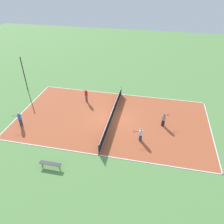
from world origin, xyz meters
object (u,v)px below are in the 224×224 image
object	(u,v)px
player_coach_red	(86,95)
fence_post_back_right	(24,74)
player_near_blue	(19,118)
player_baseline_gray	(164,119)
tennis_ball_right_alley	(100,117)
tennis_net	(112,115)
tennis_ball_far_baseline	(66,92)
bench	(50,164)
player_far_white	(141,134)

from	to	relation	value
player_coach_red	fence_post_back_right	size ratio (longest dim) A/B	0.36
player_near_blue	player_coach_red	bearing A→B (deg)	-151.18
player_baseline_gray	tennis_ball_right_alley	distance (m)	6.71
player_near_blue	fence_post_back_right	world-z (taller)	fence_post_back_right
tennis_net	tennis_ball_far_baseline	size ratio (longest dim) A/B	161.71
bench	tennis_ball_right_alley	xyz separation A→B (m)	(7.69, -2.17, -0.34)
player_far_white	fence_post_back_right	bearing A→B (deg)	-36.78
tennis_ball_far_baseline	tennis_ball_right_alley	size ratio (longest dim) A/B	1.00
bench	fence_post_back_right	size ratio (longest dim) A/B	0.40
fence_post_back_right	player_baseline_gray	bearing A→B (deg)	-103.23
player_near_blue	tennis_ball_right_alley	xyz separation A→B (m)	(3.09, -7.61, -0.88)
player_far_white	tennis_ball_right_alley	distance (m)	5.48
player_baseline_gray	player_far_white	bearing A→B (deg)	-172.85
tennis_net	player_near_blue	size ratio (longest dim) A/B	6.89
tennis_ball_right_alley	fence_post_back_right	size ratio (longest dim) A/B	0.01
player_near_blue	player_far_white	bearing A→B (deg)	160.62
bench	tennis_ball_right_alley	size ratio (longest dim) A/B	26.93
player_near_blue	tennis_net	bearing A→B (deg)	178.61
player_coach_red	player_baseline_gray	size ratio (longest dim) A/B	1.17
player_near_blue	tennis_ball_right_alley	distance (m)	8.26
player_coach_red	tennis_ball_far_baseline	world-z (taller)	player_coach_red
tennis_net	player_coach_red	xyz separation A→B (m)	(2.89, 3.77, 0.41)
player_coach_red	tennis_net	bearing A→B (deg)	-164.60
player_coach_red	tennis_ball_right_alley	distance (m)	3.90
tennis_ball_far_baseline	fence_post_back_right	distance (m)	5.59
player_near_blue	tennis_ball_right_alley	world-z (taller)	player_near_blue
bench	tennis_ball_far_baseline	size ratio (longest dim) A/B	26.93
fence_post_back_right	player_coach_red	bearing A→B (deg)	-98.07
player_baseline_gray	tennis_ball_right_alley	bearing A→B (deg)	132.81
player_coach_red	player_baseline_gray	distance (m)	9.60
player_far_white	player_near_blue	size ratio (longest dim) A/B	0.86
player_coach_red	tennis_ball_far_baseline	distance (m)	3.97
bench	player_near_blue	bearing A→B (deg)	-40.20
player_far_white	player_near_blue	world-z (taller)	player_near_blue
player_far_white	player_near_blue	distance (m)	12.22
player_coach_red	player_far_white	bearing A→B (deg)	-166.14
tennis_net	player_far_white	world-z (taller)	player_far_white
player_coach_red	fence_post_back_right	world-z (taller)	fence_post_back_right
player_far_white	fence_post_back_right	world-z (taller)	fence_post_back_right
bench	player_far_white	xyz separation A→B (m)	(4.82, -6.78, 0.40)
tennis_net	tennis_ball_right_alley	size ratio (longest dim) A/B	161.71
tennis_net	player_baseline_gray	size ratio (longest dim) A/B	7.77
player_far_white	tennis_ball_far_baseline	world-z (taller)	player_far_white
player_near_blue	player_baseline_gray	world-z (taller)	player_near_blue
tennis_net	player_coach_red	distance (m)	4.77
bench	player_far_white	bearing A→B (deg)	-144.60
player_far_white	player_baseline_gray	bearing A→B (deg)	-139.08
player_far_white	fence_post_back_right	distance (m)	17.16
player_near_blue	tennis_ball_right_alley	size ratio (longest dim) A/B	23.48
player_far_white	tennis_ball_far_baseline	bearing A→B (deg)	-48.32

